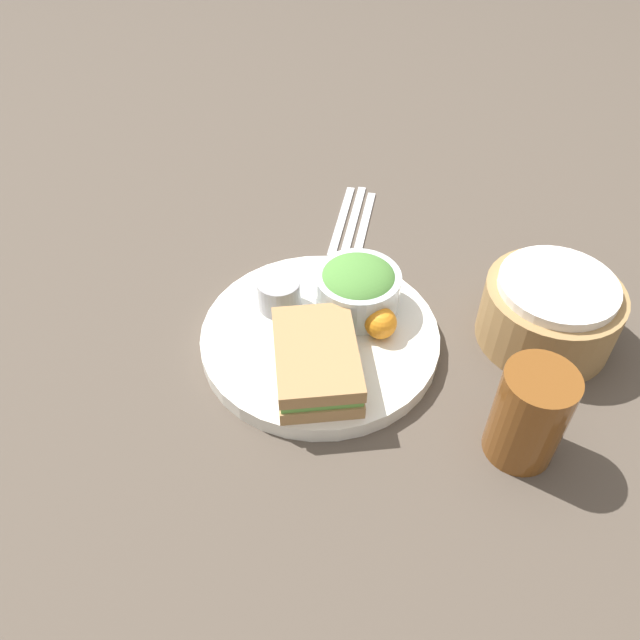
{
  "coord_description": "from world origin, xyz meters",
  "views": [
    {
      "loc": [
        0.53,
        0.03,
        0.57
      ],
      "look_at": [
        0.0,
        0.0,
        0.04
      ],
      "focal_mm": 35.0,
      "sensor_mm": 36.0,
      "label": 1
    }
  ],
  "objects_px": {
    "plate": "(320,337)",
    "spoon": "(365,222)",
    "dressing_cup": "(279,294)",
    "drink_glass": "(529,415)",
    "sandwich": "(314,360)",
    "fork": "(342,219)",
    "bread_basket": "(549,311)",
    "salad_bowl": "(358,287)",
    "knife": "(353,221)"
  },
  "relations": [
    {
      "from": "plate",
      "to": "spoon",
      "type": "distance_m",
      "value": 0.26
    },
    {
      "from": "dressing_cup",
      "to": "drink_glass",
      "type": "distance_m",
      "value": 0.33
    },
    {
      "from": "sandwich",
      "to": "fork",
      "type": "relative_size",
      "value": 0.84
    },
    {
      "from": "plate",
      "to": "spoon",
      "type": "xyz_separation_m",
      "value": [
        -0.26,
        0.05,
        -0.01
      ]
    },
    {
      "from": "sandwich",
      "to": "dressing_cup",
      "type": "xyz_separation_m",
      "value": [
        -0.11,
        -0.05,
        -0.0
      ]
    },
    {
      "from": "plate",
      "to": "drink_glass",
      "type": "xyz_separation_m",
      "value": [
        0.14,
        0.22,
        0.05
      ]
    },
    {
      "from": "drink_glass",
      "to": "spoon",
      "type": "xyz_separation_m",
      "value": [
        -0.4,
        -0.17,
        -0.06
      ]
    },
    {
      "from": "sandwich",
      "to": "fork",
      "type": "xyz_separation_m",
      "value": [
        -0.33,
        0.02,
        -0.04
      ]
    },
    {
      "from": "sandwich",
      "to": "dressing_cup",
      "type": "bearing_deg",
      "value": -154.56
    },
    {
      "from": "bread_basket",
      "to": "salad_bowl",
      "type": "bearing_deg",
      "value": -94.58
    },
    {
      "from": "drink_glass",
      "to": "knife",
      "type": "bearing_deg",
      "value": -154.83
    },
    {
      "from": "plate",
      "to": "fork",
      "type": "distance_m",
      "value": 0.26
    },
    {
      "from": "plate",
      "to": "dressing_cup",
      "type": "relative_size",
      "value": 5.35
    },
    {
      "from": "sandwich",
      "to": "knife",
      "type": "relative_size",
      "value": 0.8
    },
    {
      "from": "dressing_cup",
      "to": "spoon",
      "type": "relative_size",
      "value": 0.34
    },
    {
      "from": "salad_bowl",
      "to": "spoon",
      "type": "bearing_deg",
      "value": 177.63
    },
    {
      "from": "sandwich",
      "to": "plate",
      "type": "bearing_deg",
      "value": 178.28
    },
    {
      "from": "dressing_cup",
      "to": "drink_glass",
      "type": "relative_size",
      "value": 0.47
    },
    {
      "from": "fork",
      "to": "spoon",
      "type": "height_order",
      "value": "same"
    },
    {
      "from": "sandwich",
      "to": "fork",
      "type": "height_order",
      "value": "sandwich"
    },
    {
      "from": "dressing_cup",
      "to": "plate",
      "type": "bearing_deg",
      "value": 51.88
    },
    {
      "from": "dressing_cup",
      "to": "knife",
      "type": "xyz_separation_m",
      "value": [
        -0.22,
        0.09,
        -0.04
      ]
    },
    {
      "from": "drink_glass",
      "to": "fork",
      "type": "bearing_deg",
      "value": -152.91
    },
    {
      "from": "salad_bowl",
      "to": "spoon",
      "type": "relative_size",
      "value": 0.66
    },
    {
      "from": "plate",
      "to": "sandwich",
      "type": "height_order",
      "value": "sandwich"
    },
    {
      "from": "dressing_cup",
      "to": "spoon",
      "type": "bearing_deg",
      "value": 153.31
    },
    {
      "from": "plate",
      "to": "dressing_cup",
      "type": "height_order",
      "value": "dressing_cup"
    },
    {
      "from": "drink_glass",
      "to": "dressing_cup",
      "type": "bearing_deg",
      "value": -123.35
    },
    {
      "from": "salad_bowl",
      "to": "dressing_cup",
      "type": "relative_size",
      "value": 1.94
    },
    {
      "from": "sandwich",
      "to": "dressing_cup",
      "type": "height_order",
      "value": "sandwich"
    },
    {
      "from": "dressing_cup",
      "to": "fork",
      "type": "xyz_separation_m",
      "value": [
        -0.22,
        0.07,
        -0.04
      ]
    },
    {
      "from": "plate",
      "to": "bread_basket",
      "type": "xyz_separation_m",
      "value": [
        -0.03,
        0.28,
        0.03
      ]
    },
    {
      "from": "knife",
      "to": "plate",
      "type": "bearing_deg",
      "value": 180.0
    },
    {
      "from": "bread_basket",
      "to": "fork",
      "type": "relative_size",
      "value": 0.91
    },
    {
      "from": "drink_glass",
      "to": "fork",
      "type": "height_order",
      "value": "drink_glass"
    },
    {
      "from": "plate",
      "to": "dressing_cup",
      "type": "bearing_deg",
      "value": -128.12
    },
    {
      "from": "drink_glass",
      "to": "spoon",
      "type": "distance_m",
      "value": 0.43
    },
    {
      "from": "dressing_cup",
      "to": "sandwich",
      "type": "bearing_deg",
      "value": 25.44
    },
    {
      "from": "salad_bowl",
      "to": "knife",
      "type": "xyz_separation_m",
      "value": [
        -0.21,
        -0.01,
        -0.05
      ]
    },
    {
      "from": "fork",
      "to": "plate",
      "type": "bearing_deg",
      "value": -176.06
    },
    {
      "from": "plate",
      "to": "spoon",
      "type": "height_order",
      "value": "plate"
    },
    {
      "from": "drink_glass",
      "to": "knife",
      "type": "distance_m",
      "value": 0.44
    },
    {
      "from": "spoon",
      "to": "salad_bowl",
      "type": "bearing_deg",
      "value": -174.65
    },
    {
      "from": "plate",
      "to": "salad_bowl",
      "type": "bearing_deg",
      "value": 137.44
    },
    {
      "from": "sandwich",
      "to": "knife",
      "type": "height_order",
      "value": "sandwich"
    },
    {
      "from": "drink_glass",
      "to": "bread_basket",
      "type": "height_order",
      "value": "drink_glass"
    },
    {
      "from": "drink_glass",
      "to": "bread_basket",
      "type": "relative_size",
      "value": 0.71
    },
    {
      "from": "salad_bowl",
      "to": "plate",
      "type": "bearing_deg",
      "value": -42.56
    },
    {
      "from": "drink_glass",
      "to": "plate",
      "type": "bearing_deg",
      "value": -122.09
    },
    {
      "from": "plate",
      "to": "fork",
      "type": "bearing_deg",
      "value": 176.23
    }
  ]
}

